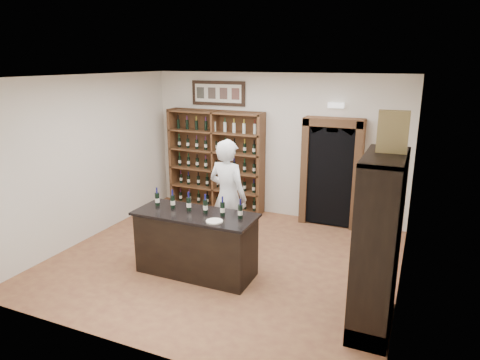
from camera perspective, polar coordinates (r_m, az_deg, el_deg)
name	(u,v)px	position (r m, az deg, el deg)	size (l,w,h in m)	color
floor	(225,259)	(7.33, -2.07, -10.52)	(5.50, 5.50, 0.00)	#97663C
ceiling	(223,76)	(6.58, -2.33, 13.63)	(5.50, 5.50, 0.00)	white
wall_back	(275,146)	(9.06, 4.67, 4.59)	(5.50, 0.04, 3.00)	silver
wall_left	(89,158)	(8.34, -19.52, 2.76)	(0.04, 5.00, 3.00)	silver
wall_right	(408,194)	(6.17, 21.51, -1.77)	(0.04, 5.00, 3.00)	silver
wine_shelf	(216,160)	(9.49, -3.16, 2.65)	(2.20, 0.38, 2.20)	#55301D
framed_picture	(218,93)	(9.39, -2.92, 11.48)	(1.25, 0.04, 0.52)	black
arched_doorway	(331,170)	(8.66, 12.09, 1.32)	(1.17, 0.35, 2.17)	black
emergency_light	(336,105)	(8.54, 12.71, 9.70)	(0.30, 0.10, 0.10)	white
tasting_counter	(196,244)	(6.72, -5.89, -8.47)	(1.88, 0.78, 1.00)	black
counter_bottle_0	(157,199)	(6.92, -10.98, -2.53)	(0.07, 0.07, 0.30)	black
counter_bottle_1	(173,201)	(6.76, -8.96, -2.85)	(0.07, 0.07, 0.30)	black
counter_bottle_2	(189,204)	(6.62, -6.85, -3.18)	(0.07, 0.07, 0.30)	black
counter_bottle_3	(205,206)	(6.48, -4.64, -3.52)	(0.07, 0.07, 0.30)	black
counter_bottle_4	(223,209)	(6.36, -2.34, -3.87)	(0.07, 0.07, 0.30)	black
counter_bottle_5	(240,212)	(6.25, 0.04, -4.22)	(0.07, 0.07, 0.30)	black
side_cabinet	(378,270)	(5.61, 17.97, -11.38)	(0.48, 1.20, 2.20)	black
shopkeeper	(228,197)	(7.25, -1.64, -2.30)	(0.73, 0.48, 1.99)	silver
plate	(214,221)	(6.16, -3.44, -5.51)	(0.24, 0.24, 0.02)	silver
wine_crate	(393,132)	(5.24, 19.72, 6.07)	(0.34, 0.14, 0.48)	tan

